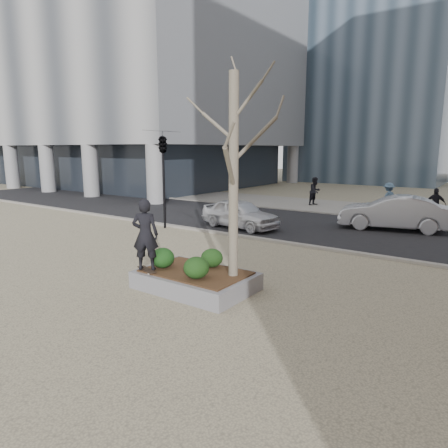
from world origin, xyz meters
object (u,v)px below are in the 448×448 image
Objects in this scene: planter at (196,281)px; skateboard at (147,270)px; skateboarder at (145,235)px; police_car at (240,213)px.

planter is 3.85× the size of skateboard.
skateboard is 0.41× the size of skateboarder.
skateboard is 0.20× the size of police_car.
planter is 1.34m from skateboard.
skateboarder is 8.78m from police_car.
planter is at bearing -146.40° from police_car.
skateboarder is at bearing -161.83° from skateboard.
police_car is (-2.52, 8.38, 0.21)m from skateboard.
skateboarder is (-1.10, -0.72, 1.25)m from planter.
skateboard reaches higher than planter.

